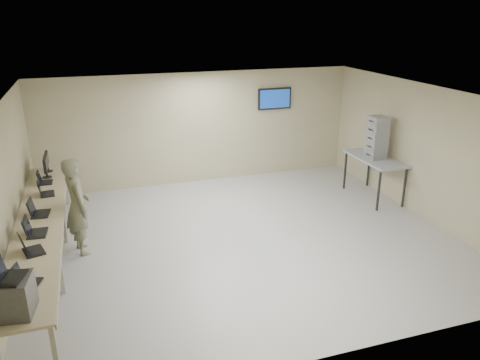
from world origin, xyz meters
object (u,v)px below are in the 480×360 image
object	(u,v)px
workbench	(41,225)
side_table	(375,161)
equipment_box	(15,296)
soldier	(77,206)

from	to	relation	value
workbench	side_table	world-z (taller)	side_table
equipment_box	side_table	xyz separation A→B (m)	(7.25, 3.73, -0.21)
soldier	side_table	xyz separation A→B (m)	(6.59, 0.63, 0.02)
workbench	soldier	bearing A→B (deg)	36.93
equipment_box	soldier	size ratio (longest dim) A/B	0.26
soldier	side_table	bearing A→B (deg)	-99.61
equipment_box	soldier	xyz separation A→B (m)	(0.66, 3.09, -0.23)
soldier	equipment_box	bearing A→B (deg)	152.92
soldier	side_table	world-z (taller)	soldier
workbench	soldier	size ratio (longest dim) A/B	3.33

